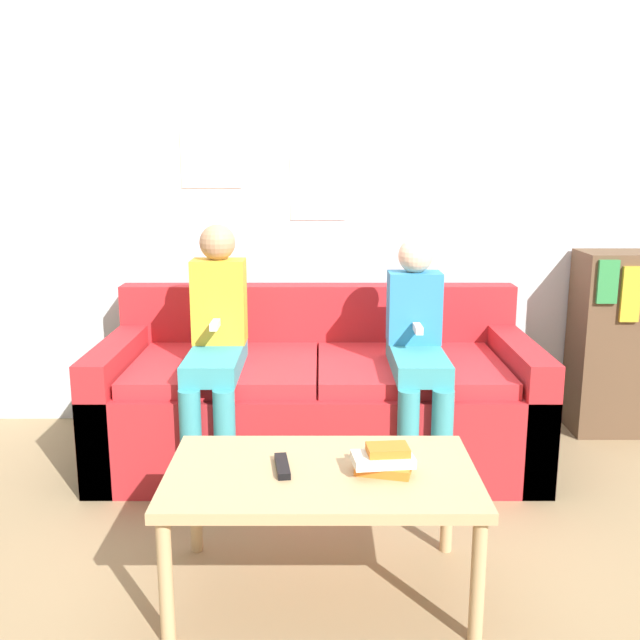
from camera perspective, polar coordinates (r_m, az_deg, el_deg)
ground_plane at (r=3.04m, az=-0.03°, el=-14.97°), size 10.00×10.00×0.00m
wall_back at (r=3.81m, az=0.03°, el=10.93°), size 8.00×0.06×2.60m
couch at (r=3.45m, az=0.01°, el=-6.49°), size 2.02×0.90×0.79m
coffee_table at (r=2.37m, az=0.31°, el=-12.92°), size 1.00×0.59×0.43m
person_left at (r=3.19m, az=-8.14°, el=-1.67°), size 0.24×0.60×1.13m
person_right at (r=3.18m, az=8.00°, el=-2.25°), size 0.24×0.60×1.07m
tv_remote at (r=2.35m, az=-2.84°, el=-11.59°), size 0.06×0.17×0.02m
book_stack at (r=2.33m, az=5.34°, el=-11.13°), size 0.21×0.15×0.09m
bookshelf at (r=4.03m, az=22.58°, el=-1.69°), size 0.40×0.32×0.96m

